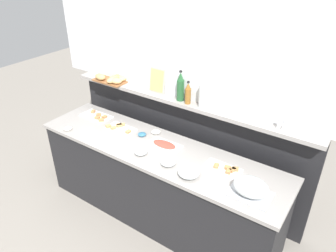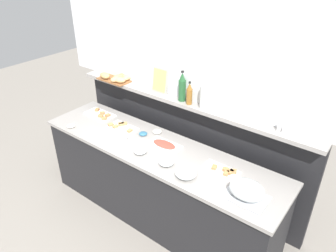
# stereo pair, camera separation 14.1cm
# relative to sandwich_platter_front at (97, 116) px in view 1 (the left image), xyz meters

# --- Properties ---
(ground_plane) EXTENTS (12.00, 12.00, 0.00)m
(ground_plane) POSITION_rel_sandwich_platter_front_xyz_m (0.95, 0.47, -0.89)
(ground_plane) COLOR gray
(buffet_counter) EXTENTS (2.63, 0.67, 0.88)m
(buffet_counter) POSITION_rel_sandwich_platter_front_xyz_m (0.95, -0.13, -0.45)
(buffet_counter) COLOR black
(buffet_counter) RESTS_ON ground_plane
(back_ledge_unit) EXTENTS (2.82, 0.22, 1.23)m
(back_ledge_unit) POSITION_rel_sandwich_platter_front_xyz_m (0.95, 0.38, -0.25)
(back_ledge_unit) COLOR black
(back_ledge_unit) RESTS_ON ground_plane
(upper_wall_panel) EXTENTS (3.42, 0.08, 1.37)m
(upper_wall_panel) POSITION_rel_sandwich_platter_front_xyz_m (0.95, 0.40, 1.02)
(upper_wall_panel) COLOR silver
(upper_wall_panel) RESTS_ON back_ledge_unit
(sandwich_platter_front) EXTENTS (0.36, 0.20, 0.04)m
(sandwich_platter_front) POSITION_rel_sandwich_platter_front_xyz_m (0.00, 0.00, 0.00)
(sandwich_platter_front) COLOR white
(sandwich_platter_front) RESTS_ON buffet_counter
(sandwich_platter_rear) EXTENTS (0.33, 0.16, 0.04)m
(sandwich_platter_rear) POSITION_rel_sandwich_platter_front_xyz_m (1.65, -0.07, 0.00)
(sandwich_platter_rear) COLOR white
(sandwich_platter_rear) RESTS_ON buffet_counter
(sandwich_platter_side) EXTENTS (0.33, 0.18, 0.04)m
(sandwich_platter_side) POSITION_rel_sandwich_platter_front_xyz_m (0.41, -0.06, 0.00)
(sandwich_platter_side) COLOR white
(sandwich_platter_side) RESTS_ON buffet_counter
(cold_cuts_platter) EXTENTS (0.34, 0.18, 0.02)m
(cold_cuts_platter) POSITION_rel_sandwich_platter_front_xyz_m (0.99, -0.05, -0.00)
(cold_cuts_platter) COLOR white
(cold_cuts_platter) RESTS_ON buffet_counter
(serving_cloche) EXTENTS (0.34, 0.24, 0.17)m
(serving_cloche) POSITION_rel_sandwich_platter_front_xyz_m (1.96, -0.25, 0.06)
(serving_cloche) COLOR #B7BABF
(serving_cloche) RESTS_ON buffet_counter
(glass_bowl_large) EXTENTS (0.13, 0.13, 0.05)m
(glass_bowl_large) POSITION_rel_sandwich_platter_front_xyz_m (0.89, -0.30, 0.01)
(glass_bowl_large) COLOR silver
(glass_bowl_large) RESTS_ON buffet_counter
(glass_bowl_medium) EXTENTS (0.14, 0.14, 0.06)m
(glass_bowl_medium) POSITION_rel_sandwich_platter_front_xyz_m (1.19, -0.29, 0.02)
(glass_bowl_medium) COLOR silver
(glass_bowl_medium) RESTS_ON buffet_counter
(glass_bowl_small) EXTENTS (0.19, 0.19, 0.08)m
(glass_bowl_small) POSITION_rel_sandwich_platter_front_xyz_m (1.43, -0.32, 0.02)
(glass_bowl_small) COLOR silver
(glass_bowl_small) RESTS_ON buffet_counter
(condiment_bowl_dark) EXTENTS (0.09, 0.09, 0.03)m
(condiment_bowl_dark) POSITION_rel_sandwich_platter_front_xyz_m (-0.04, -0.39, 0.01)
(condiment_bowl_dark) COLOR silver
(condiment_bowl_dark) RESTS_ON buffet_counter
(condiment_bowl_red) EXTENTS (0.10, 0.10, 0.03)m
(condiment_bowl_red) POSITION_rel_sandwich_platter_front_xyz_m (0.78, 0.09, 0.01)
(condiment_bowl_red) COLOR silver
(condiment_bowl_red) RESTS_ON buffet_counter
(condiment_bowl_teal) EXTENTS (0.09, 0.09, 0.03)m
(condiment_bowl_teal) POSITION_rel_sandwich_platter_front_xyz_m (0.69, -0.03, 0.00)
(condiment_bowl_teal) COLOR teal
(condiment_bowl_teal) RESTS_ON buffet_counter
(napkin_stack) EXTENTS (0.22, 0.22, 0.03)m
(napkin_stack) POSITION_rel_sandwich_platter_front_xyz_m (0.57, -0.31, 0.00)
(napkin_stack) COLOR white
(napkin_stack) RESTS_ON buffet_counter
(wine_bottle_green) EXTENTS (0.08, 0.08, 0.32)m
(wine_bottle_green) POSITION_rel_sandwich_platter_front_xyz_m (0.93, 0.31, 0.47)
(wine_bottle_green) COLOR #23562D
(wine_bottle_green) RESTS_ON back_ledge_unit
(vinegar_bottle_amber) EXTENTS (0.06, 0.06, 0.24)m
(vinegar_bottle_amber) POSITION_rel_sandwich_platter_front_xyz_m (1.04, 0.29, 0.44)
(vinegar_bottle_amber) COLOR #8E5B23
(vinegar_bottle_amber) RESTS_ON back_ledge_unit
(salt_shaker) EXTENTS (0.03, 0.03, 0.09)m
(salt_shaker) POSITION_rel_sandwich_platter_front_xyz_m (1.95, 0.30, 0.38)
(salt_shaker) COLOR white
(salt_shaker) RESTS_ON back_ledge_unit
(pepper_shaker) EXTENTS (0.03, 0.03, 0.09)m
(pepper_shaker) POSITION_rel_sandwich_platter_front_xyz_m (1.99, 0.30, 0.38)
(pepper_shaker) COLOR white
(pepper_shaker) RESTS_ON back_ledge_unit
(bread_basket) EXTENTS (0.42, 0.29, 0.08)m
(bread_basket) POSITION_rel_sandwich_platter_front_xyz_m (0.03, 0.29, 0.37)
(bread_basket) COLOR brown
(bread_basket) RESTS_ON back_ledge_unit
(framed_picture) EXTENTS (0.19, 0.05, 0.27)m
(framed_picture) POSITION_rel_sandwich_platter_front_xyz_m (0.62, 0.34, 0.47)
(framed_picture) COLOR #B2AD9E
(framed_picture) RESTS_ON back_ledge_unit
(water_carafe) EXTENTS (0.09, 0.09, 0.23)m
(water_carafe) POSITION_rel_sandwich_platter_front_xyz_m (1.20, 0.30, 0.45)
(water_carafe) COLOR silver
(water_carafe) RESTS_ON back_ledge_unit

